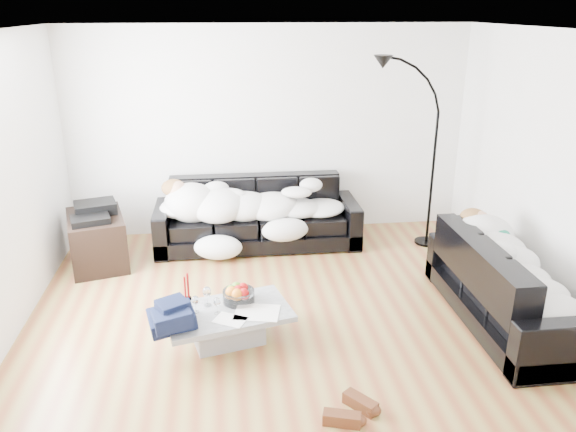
{
  "coord_description": "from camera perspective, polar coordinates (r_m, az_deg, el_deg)",
  "views": [
    {
      "loc": [
        -0.6,
        -4.69,
        2.79
      ],
      "look_at": [
        0.0,
        0.3,
        0.9
      ],
      "focal_mm": 35.0,
      "sensor_mm": 36.0,
      "label": 1
    }
  ],
  "objects": [
    {
      "name": "ground",
      "position": [
        5.49,
        0.38,
        -9.94
      ],
      "size": [
        5.0,
        5.0,
        0.0
      ],
      "primitive_type": "plane",
      "color": "brown",
      "rests_on": "ground"
    },
    {
      "name": "wall_back",
      "position": [
        7.12,
        -1.91,
        8.52
      ],
      "size": [
        5.0,
        0.02,
        2.6
      ],
      "primitive_type": "cube",
      "color": "silver",
      "rests_on": "ground"
    },
    {
      "name": "wall_right",
      "position": [
        5.82,
        25.71,
        3.7
      ],
      "size": [
        0.02,
        4.5,
        2.6
      ],
      "primitive_type": "cube",
      "color": "silver",
      "rests_on": "ground"
    },
    {
      "name": "ceiling",
      "position": [
        4.73,
        0.46,
        18.32
      ],
      "size": [
        5.0,
        5.0,
        0.0
      ],
      "primitive_type": "plane",
      "color": "white",
      "rests_on": "ground"
    },
    {
      "name": "sofa_back",
      "position": [
        6.87,
        -3.14,
        0.23
      ],
      "size": [
        2.46,
        0.85,
        0.8
      ],
      "primitive_type": "cube",
      "color": "black",
      "rests_on": "ground"
    },
    {
      "name": "sofa_right",
      "position": [
        5.58,
        21.54,
        -6.33
      ],
      "size": [
        0.84,
        1.96,
        0.79
      ],
      "primitive_type": "cube",
      "rotation": [
        0.0,
        0.0,
        1.57
      ],
      "color": "black",
      "rests_on": "ground"
    },
    {
      "name": "sleeper_back",
      "position": [
        6.74,
        -3.15,
        1.88
      ],
      "size": [
        2.08,
        0.72,
        0.42
      ],
      "primitive_type": null,
      "color": "silver",
      "rests_on": "sofa_back"
    },
    {
      "name": "sleeper_right",
      "position": [
        5.49,
        21.85,
        -4.19
      ],
      "size": [
        0.71,
        1.68,
        0.41
      ],
      "primitive_type": null,
      "rotation": [
        0.0,
        0.0,
        1.57
      ],
      "color": "silver",
      "rests_on": "sofa_right"
    },
    {
      "name": "teal_cushion",
      "position": [
        5.92,
        18.78,
        -1.0
      ],
      "size": [
        0.42,
        0.38,
        0.2
      ],
      "primitive_type": "ellipsoid",
      "rotation": [
        0.0,
        0.0,
        0.24
      ],
      "color": "#0F6E4D",
      "rests_on": "sofa_right"
    },
    {
      "name": "coffee_table",
      "position": [
        5.04,
        -6.1,
        -11.05
      ],
      "size": [
        1.19,
        0.86,
        0.31
      ],
      "primitive_type": "cube",
      "rotation": [
        0.0,
        0.0,
        0.24
      ],
      "color": "#939699",
      "rests_on": "ground"
    },
    {
      "name": "fruit_bowl",
      "position": [
        5.04,
        -5.04,
        -7.78
      ],
      "size": [
        0.34,
        0.34,
        0.17
      ],
      "primitive_type": "cylinder",
      "rotation": [
        0.0,
        0.0,
        -0.24
      ],
      "color": "white",
      "rests_on": "coffee_table"
    },
    {
      "name": "wine_glass_a",
      "position": [
        5.01,
        -8.21,
        -8.09
      ],
      "size": [
        0.1,
        0.1,
        0.18
      ],
      "primitive_type": "cylinder",
      "rotation": [
        0.0,
        0.0,
        -0.3
      ],
      "color": "white",
      "rests_on": "coffee_table"
    },
    {
      "name": "wine_glass_b",
      "position": [
        4.93,
        -9.37,
        -8.84
      ],
      "size": [
        0.07,
        0.07,
        0.15
      ],
      "primitive_type": "cylinder",
      "rotation": [
        0.0,
        0.0,
        0.14
      ],
      "color": "white",
      "rests_on": "coffee_table"
    },
    {
      "name": "wine_glass_c",
      "position": [
        4.88,
        -7.21,
        -9.04
      ],
      "size": [
        0.07,
        0.07,
        0.15
      ],
      "primitive_type": "cylinder",
      "rotation": [
        0.0,
        0.0,
        -0.17
      ],
      "color": "white",
      "rests_on": "coffee_table"
    },
    {
      "name": "candle_left",
      "position": [
        5.11,
        -10.41,
        -7.29
      ],
      "size": [
        0.05,
        0.05,
        0.23
      ],
      "primitive_type": "cylinder",
      "rotation": [
        0.0,
        0.0,
        0.24
      ],
      "color": "maroon",
      "rests_on": "coffee_table"
    },
    {
      "name": "candle_right",
      "position": [
        5.11,
        -10.11,
        -7.09
      ],
      "size": [
        0.06,
        0.06,
        0.26
      ],
      "primitive_type": "cylinder",
      "rotation": [
        0.0,
        0.0,
        0.24
      ],
      "color": "maroon",
      "rests_on": "coffee_table"
    },
    {
      "name": "newspaper_a",
      "position": [
        4.9,
        -3.17,
        -9.71
      ],
      "size": [
        0.43,
        0.36,
        0.01
      ],
      "primitive_type": "cube",
      "rotation": [
        0.0,
        0.0,
        -0.21
      ],
      "color": "silver",
      "rests_on": "coffee_table"
    },
    {
      "name": "newspaper_b",
      "position": [
        4.81,
        -5.89,
        -10.43
      ],
      "size": [
        0.32,
        0.29,
        0.01
      ],
      "primitive_type": "cube",
      "rotation": [
        0.0,
        0.0,
        -0.5
      ],
      "color": "silver",
      "rests_on": "coffee_table"
    },
    {
      "name": "navy_jacket",
      "position": [
        4.69,
        -11.8,
        -9.21
      ],
      "size": [
        0.46,
        0.41,
        0.2
      ],
      "primitive_type": null,
      "rotation": [
        0.0,
        0.0,
        0.23
      ],
      "color": "black",
      "rests_on": "coffee_table"
    },
    {
      "name": "shoes",
      "position": [
        4.3,
        6.39,
        -19.05
      ],
      "size": [
        0.56,
        0.51,
        0.1
      ],
      "primitive_type": null,
      "rotation": [
        0.0,
        0.0,
        -0.5
      ],
      "color": "#472311",
      "rests_on": "ground"
    },
    {
      "name": "av_cabinet",
      "position": [
        6.73,
        -18.79,
        -2.34
      ],
      "size": [
        0.78,
        0.97,
        0.59
      ],
      "primitive_type": "cube",
      "rotation": [
        0.0,
        0.0,
        0.26
      ],
      "color": "black",
      "rests_on": "ground"
    },
    {
      "name": "stereo",
      "position": [
        6.6,
        -19.15,
        0.52
      ],
      "size": [
        0.52,
        0.45,
        0.13
      ],
      "primitive_type": "cube",
      "rotation": [
        0.0,
        0.0,
        0.3
      ],
      "color": "black",
      "rests_on": "av_cabinet"
    },
    {
      "name": "floor_lamp",
      "position": [
        6.93,
        14.55,
        5.02
      ],
      "size": [
        0.78,
        0.46,
        2.01
      ],
      "primitive_type": null,
      "rotation": [
        0.0,
        0.0,
        0.24
      ],
      "color": "black",
      "rests_on": "ground"
    }
  ]
}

